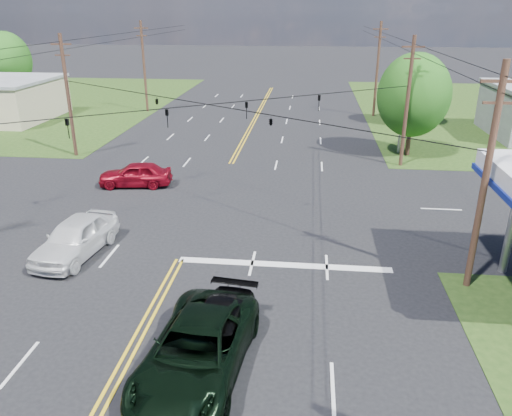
# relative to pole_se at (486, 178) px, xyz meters

# --- Properties ---
(ground) EXTENTS (280.00, 280.00, 0.00)m
(ground) POSITION_rel_pole_se_xyz_m (-13.00, 9.00, -4.92)
(ground) COLOR black
(ground) RESTS_ON ground
(stop_bar) EXTENTS (10.00, 0.50, 0.02)m
(stop_bar) POSITION_rel_pole_se_xyz_m (-8.00, 1.00, -4.92)
(stop_bar) COLOR silver
(stop_bar) RESTS_ON ground
(pole_se) EXTENTS (1.60, 0.28, 9.50)m
(pole_se) POSITION_rel_pole_se_xyz_m (0.00, 0.00, 0.00)
(pole_se) COLOR #3B2419
(pole_se) RESTS_ON ground
(pole_nw) EXTENTS (1.60, 0.28, 9.50)m
(pole_nw) POSITION_rel_pole_se_xyz_m (-26.00, 18.00, 0.00)
(pole_nw) COLOR #3B2419
(pole_nw) RESTS_ON ground
(pole_ne) EXTENTS (1.60, 0.28, 9.50)m
(pole_ne) POSITION_rel_pole_se_xyz_m (0.00, 18.00, 0.00)
(pole_ne) COLOR #3B2419
(pole_ne) RESTS_ON ground
(pole_left_far) EXTENTS (1.60, 0.28, 10.00)m
(pole_left_far) POSITION_rel_pole_se_xyz_m (-26.00, 37.00, 0.25)
(pole_left_far) COLOR #3B2419
(pole_left_far) RESTS_ON ground
(pole_right_far) EXTENTS (1.60, 0.28, 10.00)m
(pole_right_far) POSITION_rel_pole_se_xyz_m (0.00, 37.00, 0.25)
(pole_right_far) COLOR #3B2419
(pole_right_far) RESTS_ON ground
(span_wire_signals) EXTENTS (26.00, 18.00, 1.13)m
(span_wire_signals) POSITION_rel_pole_se_xyz_m (-13.00, 9.00, 1.08)
(span_wire_signals) COLOR black
(span_wire_signals) RESTS_ON ground
(power_lines) EXTENTS (26.04, 100.00, 0.64)m
(power_lines) POSITION_rel_pole_se_xyz_m (-13.00, 7.00, 3.68)
(power_lines) COLOR black
(power_lines) RESTS_ON ground
(tree_right_a) EXTENTS (5.70, 5.70, 8.18)m
(tree_right_a) POSITION_rel_pole_se_xyz_m (1.00, 21.00, -0.05)
(tree_right_a) COLOR #3B2419
(tree_right_a) RESTS_ON ground
(tree_right_b) EXTENTS (4.94, 4.94, 7.09)m
(tree_right_b) POSITION_rel_pole_se_xyz_m (3.50, 33.00, -0.70)
(tree_right_b) COLOR #3B2419
(tree_right_b) RESTS_ON ground
(tree_far_l) EXTENTS (6.08, 6.08, 8.72)m
(tree_far_l) POSITION_rel_pole_se_xyz_m (-45.00, 41.00, 0.28)
(tree_far_l) COLOR #3B2419
(tree_far_l) RESTS_ON ground
(pickup_dkgreen) EXTENTS (3.65, 6.83, 1.83)m
(pickup_dkgreen) POSITION_rel_pole_se_xyz_m (-10.41, -6.76, -4.00)
(pickup_dkgreen) COLOR black
(pickup_dkgreen) RESTS_ON ground
(suv_black) EXTENTS (2.82, 5.56, 1.55)m
(suv_black) POSITION_rel_pole_se_xyz_m (-10.00, -5.70, -4.14)
(suv_black) COLOR black
(suv_black) RESTS_ON ground
(pickup_white) EXTENTS (2.87, 5.67, 1.85)m
(pickup_white) POSITION_rel_pole_se_xyz_m (-18.11, 1.00, -3.99)
(pickup_white) COLOR silver
(pickup_white) RESTS_ON ground
(sedan_red) EXTENTS (5.04, 2.54, 1.65)m
(sedan_red) POSITION_rel_pole_se_xyz_m (-18.61, 11.20, -4.09)
(sedan_red) COLOR maroon
(sedan_red) RESTS_ON ground
(polesign_ne) EXTENTS (2.00, 0.96, 7.44)m
(polesign_ne) POSITION_rel_pole_se_xyz_m (0.40, 21.75, 0.79)
(polesign_ne) COLOR #A5A5AA
(polesign_ne) RESTS_ON ground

